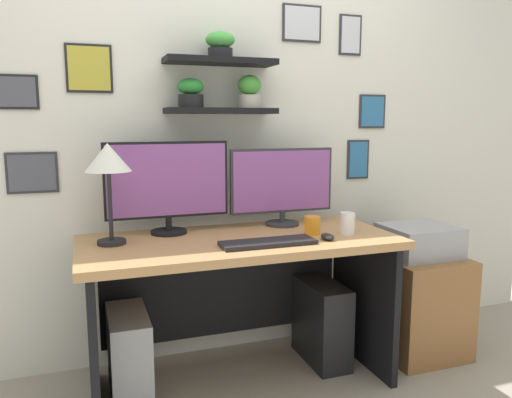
{
  "coord_description": "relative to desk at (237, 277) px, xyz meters",
  "views": [
    {
      "loc": [
        -0.71,
        -2.25,
        1.31
      ],
      "look_at": [
        0.1,
        0.05,
        0.93
      ],
      "focal_mm": 35.08,
      "sensor_mm": 36.0,
      "label": 1
    }
  ],
  "objects": [
    {
      "name": "computer_tower_right",
      "position": [
        0.49,
        0.03,
        -0.31
      ],
      "size": [
        0.18,
        0.4,
        0.44
      ],
      "primitive_type": "cube",
      "color": "black",
      "rests_on": "ground"
    },
    {
      "name": "keyboard",
      "position": [
        0.08,
        -0.23,
        0.22
      ],
      "size": [
        0.44,
        0.14,
        0.02
      ],
      "primitive_type": "cube",
      "color": "black",
      "rests_on": "desk"
    },
    {
      "name": "monitor_left",
      "position": [
        -0.31,
        0.16,
        0.46
      ],
      "size": [
        0.61,
        0.18,
        0.46
      ],
      "color": "black",
      "rests_on": "desk"
    },
    {
      "name": "desk_lamp",
      "position": [
        -0.59,
        0.02,
        0.59
      ],
      "size": [
        0.21,
        0.21,
        0.46
      ],
      "color": "black",
      "rests_on": "desk"
    },
    {
      "name": "back_wall_assembly",
      "position": [
        -0.0,
        0.38,
        0.82
      ],
      "size": [
        4.4,
        0.24,
        2.7
      ],
      "color": "silver",
      "rests_on": "ground"
    },
    {
      "name": "desk",
      "position": [
        0.0,
        0.0,
        0.0
      ],
      "size": [
        1.52,
        0.68,
        0.75
      ],
      "color": "tan",
      "rests_on": "ground"
    },
    {
      "name": "monitor_right",
      "position": [
        0.31,
        0.16,
        0.43
      ],
      "size": [
        0.58,
        0.18,
        0.41
      ],
      "color": "#2D2D33",
      "rests_on": "desk"
    },
    {
      "name": "printer",
      "position": [
        1.05,
        -0.04,
        0.11
      ],
      "size": [
        0.38,
        0.34,
        0.17
      ],
      "primitive_type": "cube",
      "color": "#9E9EA3",
      "rests_on": "drawer_cabinet"
    },
    {
      "name": "water_cup",
      "position": [
        0.53,
        -0.16,
        0.27
      ],
      "size": [
        0.07,
        0.07,
        0.11
      ],
      "primitive_type": "cylinder",
      "color": "white",
      "rests_on": "desk"
    },
    {
      "name": "ground_plane",
      "position": [
        0.0,
        -0.05,
        -0.54
      ],
      "size": [
        8.0,
        8.0,
        0.0
      ],
      "primitive_type": "plane",
      "color": "gray"
    },
    {
      "name": "computer_tower_left",
      "position": [
        -0.54,
        -0.01,
        -0.32
      ],
      "size": [
        0.18,
        0.4,
        0.42
      ],
      "primitive_type": "cube",
      "color": "#99999E",
      "rests_on": "ground"
    },
    {
      "name": "coffee_mug",
      "position": [
        0.36,
        -0.1,
        0.26
      ],
      "size": [
        0.08,
        0.08,
        0.09
      ],
      "primitive_type": "cylinder",
      "color": "orange",
      "rests_on": "desk"
    },
    {
      "name": "drawer_cabinet",
      "position": [
        1.05,
        -0.04,
        -0.25
      ],
      "size": [
        0.44,
        0.5,
        0.56
      ],
      "primitive_type": "cube",
      "color": "brown",
      "rests_on": "ground"
    },
    {
      "name": "computer_mouse",
      "position": [
        0.38,
        -0.23,
        0.23
      ],
      "size": [
        0.06,
        0.09,
        0.03
      ],
      "primitive_type": "ellipsoid",
      "color": "black",
      "rests_on": "desk"
    }
  ]
}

